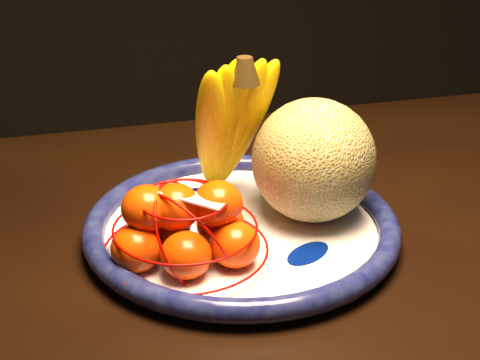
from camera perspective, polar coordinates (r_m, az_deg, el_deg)
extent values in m
cube|color=black|center=(0.77, -3.69, -10.04)|extent=(1.69, 1.10, 0.04)
cylinder|color=white|center=(0.85, 0.12, -4.12)|extent=(0.33, 0.33, 0.01)
torus|color=#050638|center=(0.84, 0.12, -3.47)|extent=(0.36, 0.36, 0.03)
cylinder|color=white|center=(0.85, 0.12, -4.38)|extent=(0.16, 0.16, 0.01)
ellipsoid|color=#00105E|center=(0.80, 5.29, -5.69)|extent=(0.13, 0.12, 0.00)
ellipsoid|color=#00105E|center=(0.92, -2.68, -1.26)|extent=(0.11, 0.12, 0.00)
ellipsoid|color=#00105E|center=(0.84, -7.01, -4.26)|extent=(0.11, 0.07, 0.00)
sphere|color=olive|center=(0.84, 5.73, 1.54)|extent=(0.14, 0.14, 0.14)
ellipsoid|color=yellow|center=(0.86, -2.10, 4.14)|extent=(0.06, 0.12, 0.20)
ellipsoid|color=yellow|center=(0.86, -1.58, 4.31)|extent=(0.05, 0.11, 0.20)
ellipsoid|color=yellow|center=(0.87, -1.19, 4.50)|extent=(0.07, 0.11, 0.20)
ellipsoid|color=yellow|center=(0.87, -0.79, 4.59)|extent=(0.08, 0.11, 0.20)
ellipsoid|color=yellow|center=(0.88, -0.27, 4.60)|extent=(0.10, 0.11, 0.20)
ellipsoid|color=yellow|center=(0.88, 0.22, 4.64)|extent=(0.12, 0.11, 0.20)
cone|color=black|center=(0.84, -0.99, 10.21)|extent=(0.03, 0.03, 0.03)
ellipsoid|color=#FF4200|center=(0.77, -8.07, -5.29)|extent=(0.05, 0.05, 0.05)
ellipsoid|color=#FF4200|center=(0.75, -4.21, -5.84)|extent=(0.05, 0.05, 0.05)
ellipsoid|color=#FF4200|center=(0.77, -0.38, -5.03)|extent=(0.05, 0.05, 0.05)
ellipsoid|color=#FF4200|center=(0.81, -5.68, -3.44)|extent=(0.05, 0.05, 0.05)
ellipsoid|color=#FF4200|center=(0.80, -1.54, -3.41)|extent=(0.05, 0.05, 0.05)
ellipsoid|color=#FF4200|center=(0.76, -5.05, -2.09)|extent=(0.05, 0.05, 0.05)
ellipsoid|color=#FF4200|center=(0.77, -1.73, -1.86)|extent=(0.05, 0.05, 0.05)
ellipsoid|color=#FF4200|center=(0.76, -7.25, -2.19)|extent=(0.05, 0.05, 0.05)
torus|color=#B70300|center=(0.78, -4.21, -5.31)|extent=(0.21, 0.21, 0.00)
torus|color=#B70300|center=(0.77, -4.27, -3.66)|extent=(0.18, 0.18, 0.00)
torus|color=#B70300|center=(0.76, -4.36, -1.46)|extent=(0.12, 0.12, 0.00)
torus|color=#B70300|center=(0.78, -4.25, -4.23)|extent=(0.12, 0.06, 0.11)
torus|color=#B70300|center=(0.78, -4.25, -4.23)|extent=(0.10, 0.13, 0.11)
torus|color=#B70300|center=(0.78, -4.25, -4.23)|extent=(0.11, 0.13, 0.11)
cube|color=white|center=(0.75, -3.83, -1.33)|extent=(0.08, 0.06, 0.01)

